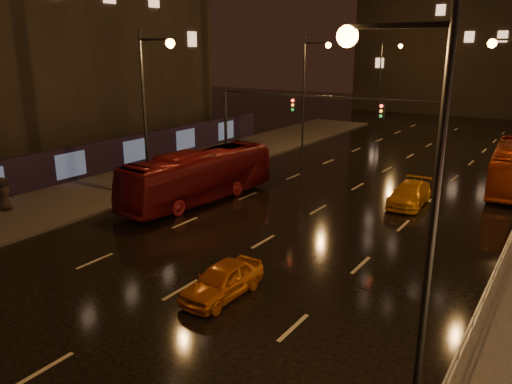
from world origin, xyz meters
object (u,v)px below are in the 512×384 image
(taxi_near, at_px, (222,280))
(taxi_far, at_px, (410,194))
(bus_red, at_px, (199,176))
(pedestrian_c, at_px, (4,194))

(taxi_near, distance_m, taxi_far, 15.56)
(bus_red, xyz_separation_m, taxi_far, (11.11, 6.18, -0.87))
(bus_red, xyz_separation_m, pedestrian_c, (-7.72, -7.92, -0.43))
(pedestrian_c, bearing_deg, taxi_near, -104.06)
(taxi_near, relative_size, pedestrian_c, 1.98)
(taxi_far, bearing_deg, bus_red, -153.54)
(taxi_far, bearing_deg, pedestrian_c, -145.81)
(taxi_near, height_order, pedestrian_c, pedestrian_c)
(pedestrian_c, bearing_deg, taxi_far, -62.80)
(taxi_near, bearing_deg, pedestrian_c, 177.06)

